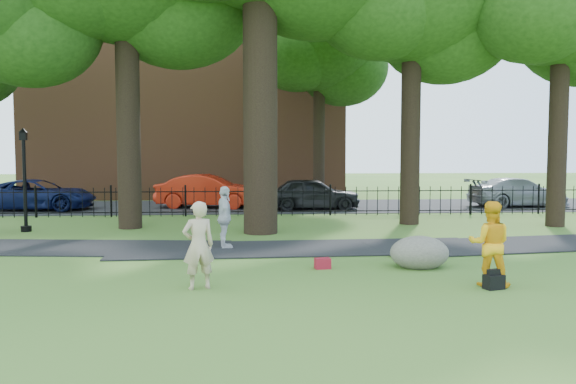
{
  "coord_description": "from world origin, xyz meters",
  "views": [
    {
      "loc": [
        -0.31,
        -11.17,
        2.61
      ],
      "look_at": [
        0.56,
        2.0,
        1.69
      ],
      "focal_mm": 35.0,
      "sensor_mm": 36.0,
      "label": 1
    }
  ],
  "objects": [
    {
      "name": "ground",
      "position": [
        0.0,
        0.0,
        0.0
      ],
      "size": [
        120.0,
        120.0,
        0.0
      ],
      "primitive_type": "plane",
      "color": "#376222",
      "rests_on": "ground"
    },
    {
      "name": "footpath",
      "position": [
        1.0,
        3.9,
        0.0
      ],
      "size": [
        36.07,
        3.85,
        0.03
      ],
      "primitive_type": "cube",
      "rotation": [
        0.0,
        0.0,
        0.03
      ],
      "color": "black",
      "rests_on": "ground"
    },
    {
      "name": "street",
      "position": [
        0.0,
        16.0,
        0.0
      ],
      "size": [
        80.0,
        7.0,
        0.02
      ],
      "primitive_type": "cube",
      "color": "black",
      "rests_on": "ground"
    },
    {
      "name": "iron_fence",
      "position": [
        0.0,
        12.0,
        0.6
      ],
      "size": [
        44.0,
        0.04,
        1.2
      ],
      "color": "black",
      "rests_on": "ground"
    },
    {
      "name": "brick_building",
      "position": [
        -4.0,
        24.0,
        6.0
      ],
      "size": [
        18.0,
        8.0,
        12.0
      ],
      "primitive_type": "cube",
      "color": "brown",
      "rests_on": "ground"
    },
    {
      "name": "woman",
      "position": [
        -1.32,
        -0.45,
        0.85
      ],
      "size": [
        0.71,
        0.58,
        1.69
      ],
      "primitive_type": "imported",
      "rotation": [
        0.0,
        0.0,
        3.46
      ],
      "color": "tan",
      "rests_on": "ground"
    },
    {
      "name": "man",
      "position": [
        4.35,
        -0.59,
        0.84
      ],
      "size": [
        0.98,
        0.87,
        1.67
      ],
      "primitive_type": "imported",
      "rotation": [
        0.0,
        0.0,
        2.79
      ],
      "color": "#FFAE15",
      "rests_on": "ground"
    },
    {
      "name": "pedestrian",
      "position": [
        -1.03,
        4.07,
        0.86
      ],
      "size": [
        0.56,
        1.05,
        1.71
      ],
      "primitive_type": "imported",
      "rotation": [
        0.0,
        0.0,
        1.72
      ],
      "color": "silver",
      "rests_on": "ground"
    },
    {
      "name": "boulder",
      "position": [
        3.52,
        1.25,
        0.39
      ],
      "size": [
        1.36,
        1.04,
        0.78
      ],
      "primitive_type": "ellipsoid",
      "rotation": [
        0.0,
        0.0,
        -0.02
      ],
      "color": "#696658",
      "rests_on": "ground"
    },
    {
      "name": "lamppost",
      "position": [
        -7.78,
        7.86,
        1.68
      ],
      "size": [
        0.34,
        0.34,
        3.43
      ],
      "rotation": [
        0.0,
        0.0,
        0.09
      ],
      "color": "black",
      "rests_on": "ground"
    },
    {
      "name": "backpack",
      "position": [
        4.33,
        -0.85,
        0.14
      ],
      "size": [
        0.42,
        0.33,
        0.28
      ],
      "primitive_type": "cube",
      "rotation": [
        0.0,
        0.0,
        0.29
      ],
      "color": "black",
      "rests_on": "ground"
    },
    {
      "name": "red_bag",
      "position": [
        1.3,
        1.26,
        0.12
      ],
      "size": [
        0.38,
        0.27,
        0.24
      ],
      "primitive_type": "cube",
      "rotation": [
        0.0,
        0.0,
        0.15
      ],
      "color": "maroon",
      "rests_on": "ground"
    },
    {
      "name": "red_sedan",
      "position": [
        -2.33,
        15.5,
        0.8
      ],
      "size": [
        5.04,
        2.42,
        1.59
      ],
      "primitive_type": "imported",
      "rotation": [
        0.0,
        0.0,
        1.41
      ],
      "color": "#B6200E",
      "rests_on": "ground"
    },
    {
      "name": "navy_van",
      "position": [
        -10.0,
        14.96,
        0.7
      ],
      "size": [
        5.12,
        2.49,
        1.4
      ],
      "primitive_type": "imported",
      "rotation": [
        0.0,
        0.0,
        1.54
      ],
      "color": "#0C1540",
      "rests_on": "ground"
    },
    {
      "name": "grey_car",
      "position": [
        2.51,
        14.39,
        0.74
      ],
      "size": [
        4.42,
        1.92,
        1.48
      ],
      "primitive_type": "imported",
      "rotation": [
        0.0,
        0.0,
        1.53
      ],
      "color": "black",
      "rests_on": "ground"
    },
    {
      "name": "silver_car",
      "position": [
        12.6,
        15.08,
        0.7
      ],
      "size": [
        5.02,
        2.48,
        1.4
      ],
      "primitive_type": "imported",
      "rotation": [
        0.0,
        0.0,
        1.68
      ],
      "color": "gray",
      "rests_on": "ground"
    }
  ]
}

